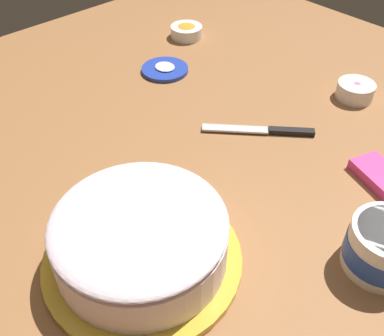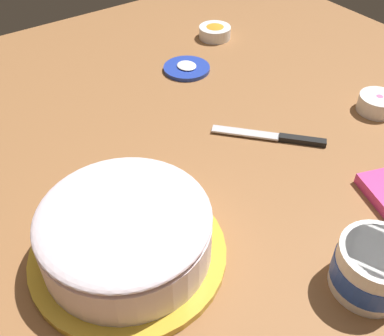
{
  "view_description": "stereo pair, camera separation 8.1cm",
  "coord_description": "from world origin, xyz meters",
  "px_view_note": "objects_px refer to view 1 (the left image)",
  "views": [
    {
      "loc": [
        -0.49,
        0.51,
        0.58
      ],
      "look_at": [
        -0.04,
        0.1,
        0.04
      ],
      "focal_mm": 41.91,
      "sensor_mm": 36.0,
      "label": 1
    },
    {
      "loc": [
        -0.54,
        0.44,
        0.58
      ],
      "look_at": [
        -0.04,
        0.1,
        0.04
      ],
      "focal_mm": 41.91,
      "sensor_mm": 36.0,
      "label": 2
    }
  ],
  "objects_px": {
    "sprinkle_bowl_pink": "(355,90)",
    "sprinkle_bowl_orange": "(186,31)",
    "frosting_tub_lid": "(165,69)",
    "spreading_knife": "(268,130)",
    "frosted_cake": "(141,241)",
    "frosting_tub": "(384,247)"
  },
  "relations": [
    {
      "from": "frosted_cake",
      "to": "frosting_tub",
      "type": "relative_size",
      "value": 2.67
    },
    {
      "from": "frosted_cake",
      "to": "frosting_tub_lid",
      "type": "bearing_deg",
      "value": -43.48
    },
    {
      "from": "spreading_knife",
      "to": "frosted_cake",
      "type": "bearing_deg",
      "value": 101.6
    },
    {
      "from": "frosting_tub",
      "to": "frosted_cake",
      "type": "bearing_deg",
      "value": 46.49
    },
    {
      "from": "sprinkle_bowl_pink",
      "to": "sprinkle_bowl_orange",
      "type": "xyz_separation_m",
      "value": [
        0.5,
        0.08,
        -0.0
      ]
    },
    {
      "from": "frosted_cake",
      "to": "spreading_knife",
      "type": "distance_m",
      "value": 0.41
    },
    {
      "from": "frosting_tub",
      "to": "spreading_knife",
      "type": "distance_m",
      "value": 0.36
    },
    {
      "from": "frosted_cake",
      "to": "frosting_tub",
      "type": "bearing_deg",
      "value": -133.51
    },
    {
      "from": "frosting_tub_lid",
      "to": "sprinkle_bowl_orange",
      "type": "bearing_deg",
      "value": -58.13
    },
    {
      "from": "frosted_cake",
      "to": "frosting_tub",
      "type": "distance_m",
      "value": 0.36
    },
    {
      "from": "frosted_cake",
      "to": "spreading_knife",
      "type": "relative_size",
      "value": 1.65
    },
    {
      "from": "frosting_tub",
      "to": "frosting_tub_lid",
      "type": "bearing_deg",
      "value": -11.61
    },
    {
      "from": "frosted_cake",
      "to": "sprinkle_bowl_orange",
      "type": "distance_m",
      "value": 0.78
    },
    {
      "from": "sprinkle_bowl_pink",
      "to": "sprinkle_bowl_orange",
      "type": "relative_size",
      "value": 0.95
    },
    {
      "from": "frosting_tub",
      "to": "spreading_knife",
      "type": "xyz_separation_m",
      "value": [
        0.33,
        -0.13,
        -0.04
      ]
    },
    {
      "from": "frosted_cake",
      "to": "frosting_tub",
      "type": "height_order",
      "value": "frosted_cake"
    },
    {
      "from": "frosting_tub",
      "to": "spreading_knife",
      "type": "bearing_deg",
      "value": -21.93
    },
    {
      "from": "spreading_knife",
      "to": "frosting_tub_lid",
      "type": "bearing_deg",
      "value": -0.83
    },
    {
      "from": "frosted_cake",
      "to": "sprinkle_bowl_orange",
      "type": "bearing_deg",
      "value": -47.18
    },
    {
      "from": "frosted_cake",
      "to": "sprinkle_bowl_orange",
      "type": "height_order",
      "value": "frosted_cake"
    },
    {
      "from": "frosting_tub_lid",
      "to": "spreading_knife",
      "type": "height_order",
      "value": "frosting_tub_lid"
    },
    {
      "from": "frosting_tub",
      "to": "frosting_tub_lid",
      "type": "distance_m",
      "value": 0.69
    }
  ]
}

